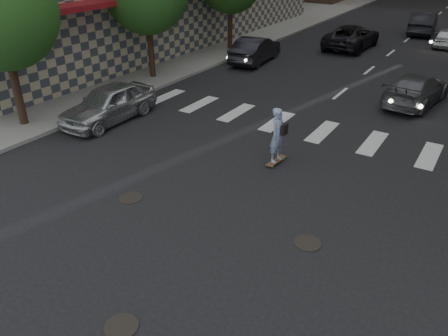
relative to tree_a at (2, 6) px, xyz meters
The scene contains 13 objects.
ground 10.99m from the tree_a, 18.35° to the right, with size 160.00×160.00×0.00m, color black.
sidewalk_left 18.19m from the tree_a, 106.66° to the left, with size 13.00×80.00×0.15m, color gray.
tree_a is the anchor object (origin of this frame).
manhole_a 12.91m from the tree_a, 27.88° to the right, with size 0.70×0.70×0.02m, color black.
manhole_b 8.99m from the tree_a, 14.56° to the right, with size 0.70×0.70×0.02m, color black.
manhole_c 13.62m from the tree_a, ahead, with size 0.70×0.70×0.02m, color black.
skateboarder 11.00m from the tree_a, 13.50° to the left, with size 0.53×1.02×1.99m.
silver_sedan 5.10m from the tree_a, 42.03° to the left, with size 1.80×4.46×1.52m, color #B8BBBF.
traffic_car_a 14.78m from the tree_a, 78.04° to the left, with size 1.63×4.67×1.54m, color black.
traffic_car_b 17.53m from the tree_a, 41.34° to the left, with size 1.93×4.75×1.38m, color #55575C.
traffic_car_c 22.22m from the tree_a, 72.08° to the left, with size 2.56×5.55×1.54m, color black.
traffic_car_d 27.96m from the tree_a, 63.98° to the left, with size 1.52×3.77×1.29m, color silver.
traffic_car_e 30.59m from the tree_a, 70.94° to the left, with size 1.73×4.97×1.64m, color black.
Camera 1 is at (6.25, -6.64, 6.91)m, focal length 35.00 mm.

